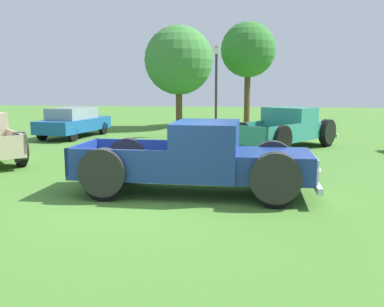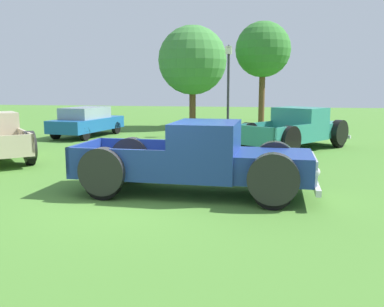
% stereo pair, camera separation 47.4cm
% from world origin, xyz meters
% --- Properties ---
extents(ground_plane, '(80.00, 80.00, 0.00)m').
position_xyz_m(ground_plane, '(0.00, 0.00, 0.00)').
color(ground_plane, '#477A2D').
extents(pickup_truck_foreground, '(5.30, 2.17, 1.61)m').
position_xyz_m(pickup_truck_foreground, '(1.30, 0.71, 0.77)').
color(pickup_truck_foreground, navy).
rests_on(pickup_truck_foreground, ground_plane).
extents(pickup_truck_behind_left, '(4.46, 5.24, 1.57)m').
position_xyz_m(pickup_truck_behind_left, '(3.77, 8.02, 0.75)').
color(pickup_truck_behind_left, '#2D8475').
rests_on(pickup_truck_behind_left, ground_plane).
extents(sedan_distant_a, '(2.27, 4.34, 1.38)m').
position_xyz_m(sedan_distant_a, '(-5.87, 10.31, 0.73)').
color(sedan_distant_a, '#195699').
rests_on(sedan_distant_a, ground_plane).
extents(lamp_post_near, '(0.36, 0.36, 4.26)m').
position_xyz_m(lamp_post_near, '(0.66, 11.70, 2.23)').
color(lamp_post_near, '#2D2D33').
rests_on(lamp_post_near, ground_plane).
extents(oak_tree_east, '(3.28, 3.28, 6.15)m').
position_xyz_m(oak_tree_east, '(2.14, 17.65, 4.48)').
color(oak_tree_east, brown).
rests_on(oak_tree_east, ground_plane).
extents(oak_tree_west, '(3.81, 3.81, 5.69)m').
position_xyz_m(oak_tree_west, '(-1.68, 15.24, 3.77)').
color(oak_tree_west, brown).
rests_on(oak_tree_west, ground_plane).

